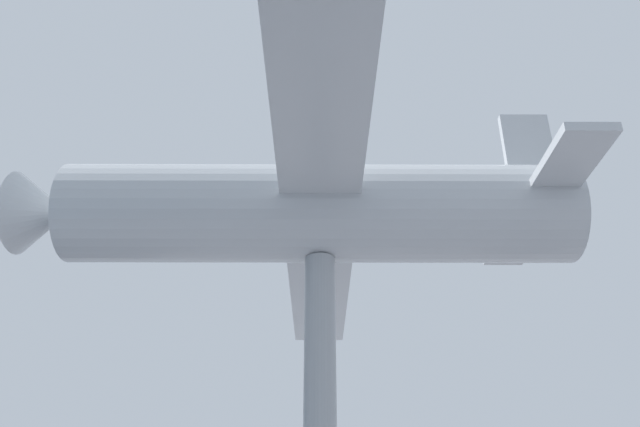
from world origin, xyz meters
name	(u,v)px	position (x,y,z in m)	size (l,w,h in m)	color
support_pylon_central	(320,425)	(0.00, 0.00, 3.28)	(0.62, 0.62, 6.56)	#999EA3
suspended_airplane	(309,213)	(0.07, 0.23, 7.63)	(18.31, 12.42, 3.60)	#B2B7BC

